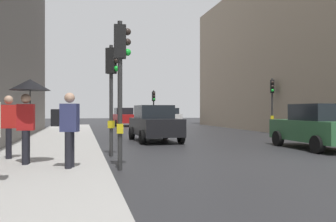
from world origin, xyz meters
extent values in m
plane|color=#28282B|center=(0.00, 0.00, 0.00)|extent=(120.00, 120.00, 0.00)
cube|color=#A8A5A0|center=(-7.50, 6.00, 0.08)|extent=(3.38, 40.00, 0.16)
cylinder|color=#2D2D2D|center=(-0.38, 21.68, 1.63)|extent=(0.12, 0.12, 3.25)
cube|color=black|center=(-0.38, 21.68, 2.73)|extent=(0.25, 0.30, 0.84)
cube|color=yellow|center=(-0.38, 21.68, 1.05)|extent=(0.20, 0.16, 0.24)
sphere|color=#2D231E|center=(-0.38, 21.49, 2.99)|extent=(0.18, 0.18, 0.18)
sphere|color=#2D231E|center=(-0.38, 21.49, 2.73)|extent=(0.18, 0.18, 0.18)
sphere|color=green|center=(-0.38, 21.49, 2.47)|extent=(0.18, 0.18, 0.18)
cylinder|color=#2D2D2D|center=(-5.51, 3.12, 1.83)|extent=(0.12, 0.12, 3.66)
cube|color=black|center=(-5.51, 3.12, 3.14)|extent=(0.38, 0.36, 0.84)
cube|color=yellow|center=(-5.51, 3.12, 1.05)|extent=(0.24, 0.25, 0.24)
sphere|color=#2D231E|center=(-5.34, 3.03, 3.40)|extent=(0.18, 0.18, 0.18)
sphere|color=#2D231E|center=(-5.34, 3.03, 3.14)|extent=(0.18, 0.18, 0.18)
sphere|color=green|center=(-5.34, 3.03, 2.88)|extent=(0.18, 0.18, 0.18)
cylinder|color=#2D2D2D|center=(-5.51, 0.33, 1.88)|extent=(0.12, 0.12, 3.76)
cube|color=black|center=(-5.51, 0.33, 3.24)|extent=(0.31, 0.26, 0.84)
cube|color=yellow|center=(-5.51, 0.33, 1.05)|extent=(0.17, 0.21, 0.24)
sphere|color=#2D231E|center=(-5.32, 0.32, 3.50)|extent=(0.18, 0.18, 0.18)
sphere|color=#2D231E|center=(-5.32, 0.32, 3.24)|extent=(0.18, 0.18, 0.18)
sphere|color=green|center=(-5.32, 0.32, 2.98)|extent=(0.18, 0.18, 0.18)
cylinder|color=#2D2D2D|center=(5.51, 12.02, 1.79)|extent=(0.12, 0.12, 3.57)
cube|color=black|center=(5.51, 12.02, 3.05)|extent=(0.34, 0.37, 0.84)
cube|color=yellow|center=(5.51, 12.02, 1.05)|extent=(0.25, 0.23, 0.24)
sphere|color=#2D231E|center=(5.43, 11.84, 3.31)|extent=(0.18, 0.18, 0.18)
sphere|color=#2D231E|center=(5.43, 11.84, 3.05)|extent=(0.18, 0.18, 0.18)
sphere|color=green|center=(5.43, 11.84, 2.79)|extent=(0.18, 0.18, 0.18)
cube|color=silver|center=(2.62, 28.36, 0.72)|extent=(1.87, 4.23, 0.80)
cube|color=black|center=(2.63, 28.11, 1.44)|extent=(1.63, 2.03, 0.64)
cylinder|color=black|center=(1.70, 29.70, 0.32)|extent=(0.23, 0.64, 0.64)
cylinder|color=black|center=(3.50, 29.73, 0.32)|extent=(0.23, 0.64, 0.64)
cylinder|color=black|center=(1.75, 27.00, 0.32)|extent=(0.23, 0.64, 0.64)
cylinder|color=black|center=(3.55, 27.03, 0.32)|extent=(0.23, 0.64, 0.64)
cube|color=black|center=(-2.99, 8.27, 0.72)|extent=(1.98, 4.27, 0.80)
cube|color=black|center=(-3.00, 8.52, 1.44)|extent=(1.68, 2.07, 0.64)
cylinder|color=black|center=(-2.03, 6.96, 0.32)|extent=(0.25, 0.65, 0.64)
cylinder|color=black|center=(-3.83, 6.88, 0.32)|extent=(0.25, 0.65, 0.64)
cylinder|color=black|center=(-2.15, 9.65, 0.32)|extent=(0.25, 0.65, 0.64)
cylinder|color=black|center=(-3.95, 9.58, 0.32)|extent=(0.25, 0.65, 0.64)
cube|color=#2D6038|center=(2.47, 3.44, 0.72)|extent=(1.94, 4.26, 0.80)
cube|color=black|center=(2.46, 3.19, 1.44)|extent=(1.67, 2.05, 0.64)
cylinder|color=black|center=(1.62, 4.82, 0.32)|extent=(0.24, 0.65, 0.64)
cylinder|color=black|center=(3.42, 4.76, 0.32)|extent=(0.24, 0.65, 0.64)
cylinder|color=black|center=(1.53, 2.12, 0.32)|extent=(0.24, 0.65, 0.64)
cube|color=red|center=(-2.51, 25.70, 0.72)|extent=(1.96, 4.26, 0.80)
cube|color=black|center=(-2.52, 25.95, 1.44)|extent=(1.67, 2.06, 0.64)
cylinder|color=black|center=(-1.56, 24.39, 0.32)|extent=(0.24, 0.65, 0.64)
cylinder|color=black|center=(-3.36, 24.32, 0.32)|extent=(0.24, 0.65, 0.64)
cylinder|color=black|center=(-1.66, 27.09, 0.32)|extent=(0.24, 0.65, 0.64)
cylinder|color=black|center=(-3.46, 27.02, 0.32)|extent=(0.24, 0.65, 0.64)
cylinder|color=black|center=(-7.81, 0.96, 0.58)|extent=(0.16, 0.16, 0.85)
cylinder|color=black|center=(-7.82, 0.76, 0.58)|extent=(0.16, 0.16, 0.85)
cube|color=red|center=(-7.81, 0.86, 1.34)|extent=(0.41, 0.28, 0.66)
sphere|color=tan|center=(-7.81, 0.86, 1.81)|extent=(0.24, 0.24, 0.24)
cylinder|color=black|center=(-7.71, 0.85, 1.59)|extent=(0.02, 0.02, 0.90)
cone|color=black|center=(-7.71, 0.85, 2.16)|extent=(1.00, 1.00, 0.28)
cylinder|color=black|center=(-6.69, 0.08, 0.58)|extent=(0.16, 0.16, 0.85)
cylinder|color=black|center=(-6.75, -0.11, 0.58)|extent=(0.16, 0.16, 0.85)
cube|color=navy|center=(-6.72, -0.01, 1.34)|extent=(0.46, 0.36, 0.66)
sphere|color=tan|center=(-6.72, -0.01, 1.81)|extent=(0.24, 0.24, 0.24)
cube|color=black|center=(-7.01, 0.07, 1.34)|extent=(0.27, 0.33, 0.40)
cylinder|color=black|center=(-8.47, 2.20, 0.58)|extent=(0.16, 0.16, 0.85)
cylinder|color=black|center=(-8.43, 2.00, 0.58)|extent=(0.16, 0.16, 0.85)
cube|color=red|center=(-8.45, 2.10, 1.34)|extent=(0.44, 0.33, 0.66)
sphere|color=tan|center=(-8.45, 2.10, 1.81)|extent=(0.24, 0.24, 0.24)
camera|label=1|loc=(-6.43, -8.65, 1.51)|focal=37.93mm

